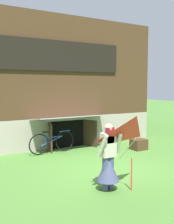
% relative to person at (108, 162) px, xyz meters
% --- Properties ---
extents(ground_plane, '(60.00, 60.00, 0.00)m').
position_rel_person_xyz_m(ground_plane, '(0.97, 1.46, -0.65)').
color(ground_plane, '#4C7F33').
extents(log_house, '(8.77, 5.55, 5.11)m').
position_rel_person_xyz_m(log_house, '(0.97, 6.68, 1.90)').
color(log_house, '#ADA393').
rests_on(log_house, ground_plane).
extents(person, '(0.61, 0.52, 1.55)m').
position_rel_person_xyz_m(person, '(0.00, 0.00, 0.00)').
color(person, '#474C75').
rests_on(person, ground_plane).
extents(kite, '(0.98, 0.95, 1.66)m').
position_rel_person_xyz_m(kite, '(0.36, -0.55, 0.66)').
color(kite, red).
rests_on(kite, ground_plane).
extents(bicycle_blue, '(1.79, 0.17, 0.81)m').
position_rel_person_xyz_m(bicycle_blue, '(0.29, 3.89, -0.26)').
color(bicycle_blue, black).
rests_on(bicycle_blue, ground_plane).
extents(wooden_crate, '(0.55, 0.46, 0.40)m').
position_rel_person_xyz_m(wooden_crate, '(3.33, 2.71, -0.45)').
color(wooden_crate, '#4C331E').
rests_on(wooden_crate, ground_plane).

